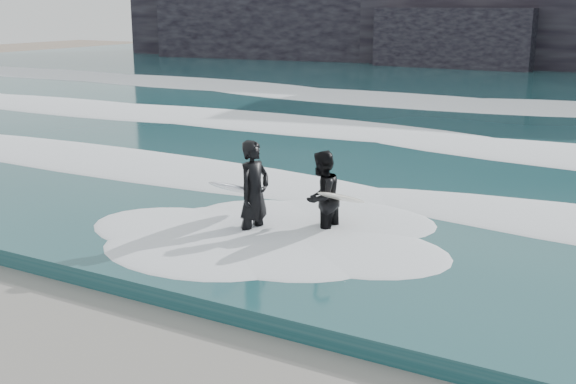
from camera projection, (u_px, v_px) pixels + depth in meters
name	position (u px, v px, depth m)	size (l,w,h in m)	color
sea	(544.00, 99.00, 32.07)	(90.00, 52.00, 0.30)	#1C4A4F
foam_near	(356.00, 193.00, 15.22)	(60.00, 3.20, 0.20)	white
foam_mid	(456.00, 139.00, 21.09)	(60.00, 4.00, 0.24)	white
foam_far	(524.00, 103.00, 28.63)	(60.00, 4.80, 0.30)	white
surfer_left	(251.00, 193.00, 12.92)	(1.09, 2.03, 1.95)	black
surfer_right	(323.00, 198.00, 12.99)	(1.08, 1.89, 1.74)	black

